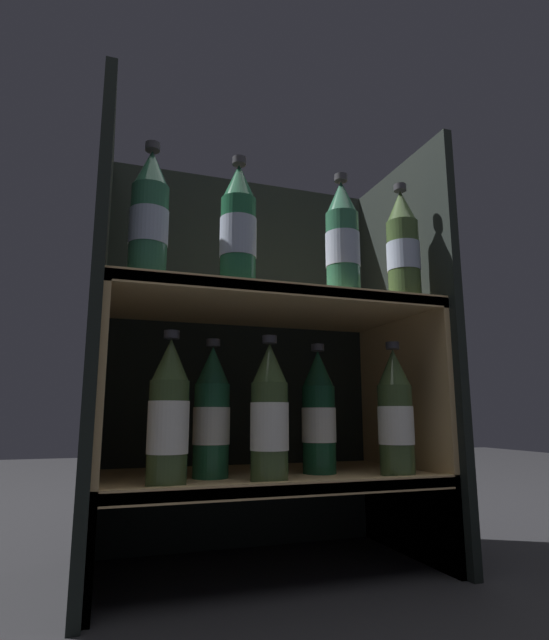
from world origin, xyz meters
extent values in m
plane|color=black|center=(0.00, 0.00, 0.00)|extent=(6.00, 6.00, 0.00)
cube|color=black|center=(0.00, 0.36, 0.45)|extent=(0.70, 0.02, 0.90)
cube|color=black|center=(-0.34, 0.18, 0.45)|extent=(0.02, 0.39, 0.90)
cube|color=black|center=(0.34, 0.18, 0.45)|extent=(0.02, 0.39, 0.90)
cube|color=tan|center=(0.00, 0.18, 0.17)|extent=(0.66, 0.35, 0.02)
cube|color=tan|center=(0.00, 0.01, 0.17)|extent=(0.66, 0.02, 0.03)
cube|color=tan|center=(-0.32, 0.18, 0.08)|extent=(0.01, 0.35, 0.17)
cube|color=tan|center=(0.32, 0.18, 0.08)|extent=(0.01, 0.35, 0.17)
cube|color=tan|center=(0.00, 0.18, 0.52)|extent=(0.66, 0.35, 0.02)
cube|color=tan|center=(0.00, 0.01, 0.52)|extent=(0.66, 0.02, 0.03)
cube|color=tan|center=(-0.32, 0.18, 0.26)|extent=(0.01, 0.35, 0.51)
cube|color=tan|center=(0.32, 0.18, 0.26)|extent=(0.01, 0.35, 0.51)
cylinder|color=#285B42|center=(-0.26, 0.06, 0.62)|extent=(0.07, 0.07, 0.17)
cylinder|color=#8C99B2|center=(-0.26, 0.06, 0.63)|extent=(0.07, 0.07, 0.06)
cone|color=#285B42|center=(-0.26, 0.06, 0.74)|extent=(0.06, 0.06, 0.07)
cylinder|color=#333338|center=(-0.26, 0.06, 0.79)|extent=(0.03, 0.03, 0.01)
cylinder|color=#1E5638|center=(-0.10, 0.06, 0.62)|extent=(0.07, 0.07, 0.17)
cylinder|color=#8C99B2|center=(-0.10, 0.06, 0.63)|extent=(0.07, 0.07, 0.08)
cone|color=#1E5638|center=(-0.10, 0.06, 0.74)|extent=(0.06, 0.06, 0.07)
cylinder|color=#333338|center=(-0.10, 0.06, 0.79)|extent=(0.03, 0.03, 0.01)
cylinder|color=#285B42|center=(0.12, 0.06, 0.62)|extent=(0.07, 0.07, 0.17)
cylinder|color=#8C99B2|center=(0.12, 0.06, 0.63)|extent=(0.07, 0.07, 0.07)
cone|color=#285B42|center=(0.12, 0.06, 0.74)|extent=(0.06, 0.06, 0.07)
cylinder|color=#333338|center=(0.12, 0.06, 0.79)|extent=(0.03, 0.03, 0.01)
cylinder|color=#384C28|center=(0.27, 0.06, 0.62)|extent=(0.07, 0.07, 0.17)
cylinder|color=#8C99B2|center=(0.27, 0.06, 0.63)|extent=(0.07, 0.07, 0.06)
cone|color=#384C28|center=(0.27, 0.06, 0.74)|extent=(0.06, 0.06, 0.07)
cylinder|color=#333338|center=(0.27, 0.06, 0.79)|extent=(0.03, 0.03, 0.01)
cylinder|color=#384C28|center=(-0.21, 0.06, 0.27)|extent=(0.07, 0.07, 0.17)
cylinder|color=silver|center=(-0.21, 0.06, 0.28)|extent=(0.07, 0.07, 0.09)
cone|color=#384C28|center=(-0.21, 0.06, 0.39)|extent=(0.06, 0.06, 0.07)
cylinder|color=#333338|center=(-0.21, 0.06, 0.44)|extent=(0.03, 0.03, 0.01)
cylinder|color=#384C28|center=(-0.03, 0.06, 0.27)|extent=(0.07, 0.07, 0.17)
cylinder|color=silver|center=(-0.03, 0.06, 0.28)|extent=(0.07, 0.07, 0.08)
cone|color=#384C28|center=(-0.03, 0.06, 0.39)|extent=(0.06, 0.06, 0.07)
cylinder|color=#333338|center=(-0.03, 0.06, 0.44)|extent=(0.03, 0.03, 0.01)
cylinder|color=#384C28|center=(0.23, 0.06, 0.27)|extent=(0.07, 0.07, 0.17)
cylinder|color=silver|center=(0.23, 0.06, 0.28)|extent=(0.07, 0.07, 0.07)
cone|color=#384C28|center=(0.23, 0.06, 0.39)|extent=(0.06, 0.06, 0.07)
cylinder|color=#333338|center=(0.23, 0.06, 0.44)|extent=(0.03, 0.03, 0.01)
cylinder|color=#1E5638|center=(-0.12, 0.13, 0.27)|extent=(0.07, 0.07, 0.17)
cylinder|color=silver|center=(-0.12, 0.13, 0.28)|extent=(0.07, 0.07, 0.07)
cone|color=#1E5638|center=(-0.12, 0.13, 0.39)|extent=(0.06, 0.06, 0.07)
cylinder|color=#333338|center=(-0.12, 0.13, 0.44)|extent=(0.03, 0.03, 0.01)
cylinder|color=#144228|center=(0.10, 0.13, 0.27)|extent=(0.07, 0.07, 0.17)
cylinder|color=silver|center=(0.10, 0.13, 0.28)|extent=(0.07, 0.07, 0.07)
cone|color=#144228|center=(0.10, 0.13, 0.39)|extent=(0.06, 0.06, 0.07)
cylinder|color=#333338|center=(0.10, 0.13, 0.44)|extent=(0.03, 0.03, 0.01)
camera|label=1|loc=(-0.32, -0.82, 0.30)|focal=28.00mm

